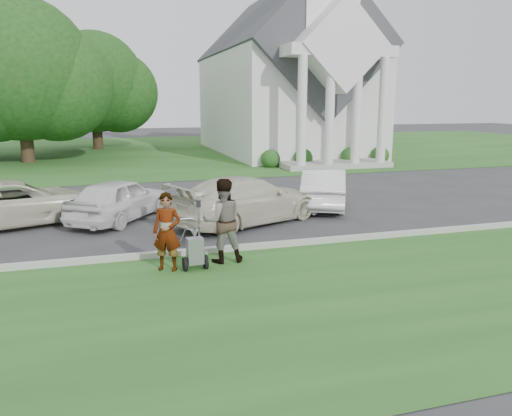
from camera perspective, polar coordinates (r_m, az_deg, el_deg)
name	(u,v)px	position (r m, az deg, el deg)	size (l,w,h in m)	color
ground	(258,256)	(12.18, 0.22, -5.50)	(120.00, 120.00, 0.00)	#333335
grass_strip	(304,302)	(9.52, 5.56, -10.70)	(80.00, 7.00, 0.01)	#25531C
church_lawn	(154,151)	(38.43, -11.60, 6.40)	(80.00, 30.00, 0.01)	#25531C
curb	(252,247)	(12.66, -0.50, -4.45)	(80.00, 0.18, 0.15)	#9E9E93
church	(285,68)	(36.45, 3.36, 15.67)	(9.19, 19.00, 24.10)	white
tree_left	(20,76)	(33.45, -25.34, 13.45)	(10.63, 8.40, 9.71)	#332316
tree_back	(94,87)	(41.11, -18.00, 13.02)	(9.61, 7.60, 8.89)	#332316
striping_cart	(195,251)	(11.16, -6.99, -4.96)	(0.55, 1.08, 0.99)	black
person_left	(167,233)	(11.09, -10.13, -2.78)	(0.63, 0.42, 1.74)	#999999
person_right	(223,221)	(11.50, -3.84, -1.52)	(0.95, 0.74, 1.96)	#999999
parking_meter_near	(199,221)	(11.94, -6.55, -1.45)	(0.10, 0.09, 1.43)	#94969C
car_a	(16,203)	(16.66, -25.75, 0.54)	(2.28, 4.94, 1.37)	beige
car_b	(119,199)	(16.17, -15.36, 0.98)	(1.61, 3.99, 1.36)	silver
car_c	(247,200)	(15.24, -1.04, 0.93)	(2.03, 5.00, 1.45)	beige
car_d	(324,188)	(17.79, 7.74, 2.30)	(1.45, 4.14, 1.37)	white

